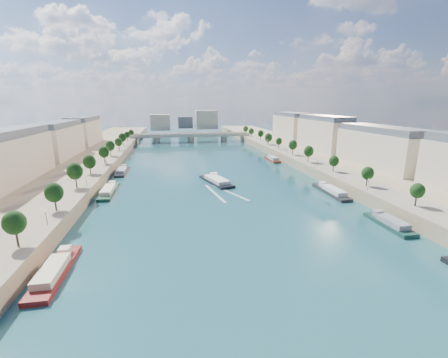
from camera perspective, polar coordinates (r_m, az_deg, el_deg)
name	(u,v)px	position (r m, az deg, el deg)	size (l,w,h in m)	color
ground	(209,175)	(156.79, -2.81, 0.84)	(700.00, 700.00, 0.00)	#0B2C34
quay_left	(61,176)	(163.76, -28.66, 0.54)	(44.00, 520.00, 5.00)	#9E8460
quay_right	(336,165)	(179.89, 20.59, 2.51)	(44.00, 520.00, 5.00)	#9E8460
pave_left	(93,169)	(159.04, -23.66, 1.68)	(14.00, 520.00, 0.10)	gray
pave_right	(312,161)	(172.28, 16.36, 3.22)	(14.00, 520.00, 0.10)	gray
trees_left	(97,158)	(159.49, -22.99, 3.78)	(4.80, 268.80, 8.26)	#382B1E
trees_right	(301,149)	(179.41, 14.50, 5.53)	(4.80, 268.80, 8.26)	#382B1E
lamps_left	(98,168)	(147.93, -22.93, 1.96)	(0.36, 200.36, 4.28)	black
lamps_right	(301,155)	(174.31, 14.37, 4.39)	(0.36, 200.36, 4.28)	black
buildings_left	(37,144)	(177.11, -32.02, 5.65)	(16.00, 226.00, 23.20)	beige
buildings_right	(348,137)	(194.71, 22.50, 7.34)	(16.00, 226.00, 23.20)	beige
skyline	(188,121)	(372.05, -6.79, 10.92)	(79.00, 42.00, 22.00)	beige
bridge	(191,137)	(288.89, -6.32, 8.04)	(112.00, 12.00, 8.15)	#C1B79E
tour_barge	(216,181)	(140.90, -1.47, -0.34)	(13.96, 25.96, 3.58)	black
wake	(222,193)	(125.31, -0.31, -2.64)	(14.91, 25.84, 0.04)	silver
moored_barges_left	(91,218)	(105.59, -24.03, -6.80)	(5.00, 161.69, 3.60)	#172134
moored_barges_right	(343,198)	(124.62, 21.75, -3.41)	(5.00, 162.46, 3.60)	black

